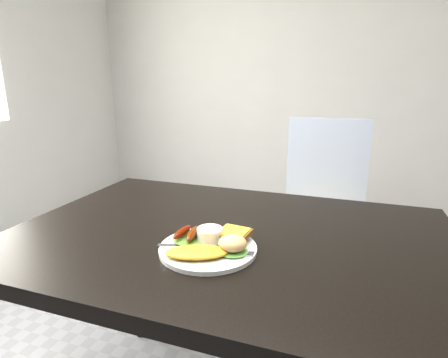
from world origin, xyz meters
TOP-DOWN VIEW (x-y plane):
  - room_back_panel at (0.00, 2.25)m, footprint 4.00×0.04m
  - dining_table at (0.00, 0.00)m, footprint 1.20×0.80m
  - dining_chair at (0.20, 0.94)m, footprint 0.44×0.44m
  - person at (0.32, 0.64)m, footprint 0.60×0.47m
  - plate at (-0.02, -0.12)m, footprint 0.24×0.24m
  - lettuce_left at (-0.07, -0.11)m, footprint 0.12×0.11m
  - lettuce_right at (0.05, -0.14)m, footprint 0.09×0.09m
  - omelette at (-0.02, -0.18)m, footprint 0.16×0.12m
  - sausage_a at (-0.09, -0.11)m, footprint 0.03×0.09m
  - sausage_b at (-0.06, -0.11)m, footprint 0.03×0.09m
  - ramekin at (-0.02, -0.10)m, footprint 0.07×0.07m
  - toast_a at (0.02, -0.06)m, footprint 0.10×0.10m
  - toast_b at (0.03, -0.08)m, footprint 0.09×0.09m
  - potato_salad at (0.05, -0.13)m, footprint 0.07×0.07m
  - fork at (-0.05, -0.14)m, footprint 0.17×0.07m

SIDE VIEW (x-z plane):
  - dining_chair at x=0.20m, z-range 0.42..0.48m
  - dining_table at x=0.00m, z-range 0.71..0.75m
  - person at x=0.32m, z-range 0.00..1.48m
  - plate at x=-0.02m, z-range 0.75..0.76m
  - fork at x=-0.05m, z-range 0.76..0.77m
  - lettuce_right at x=0.05m, z-range 0.76..0.77m
  - lettuce_left at x=-0.07m, z-range 0.76..0.77m
  - toast_a at x=0.02m, z-range 0.76..0.78m
  - omelette at x=-0.02m, z-range 0.76..0.78m
  - ramekin at x=-0.02m, z-range 0.76..0.80m
  - toast_b at x=0.03m, z-range 0.77..0.79m
  - sausage_a at x=-0.09m, z-range 0.77..0.79m
  - sausage_b at x=-0.06m, z-range 0.77..0.79m
  - potato_salad at x=0.05m, z-range 0.77..0.80m
  - room_back_panel at x=0.00m, z-range 0.00..2.70m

